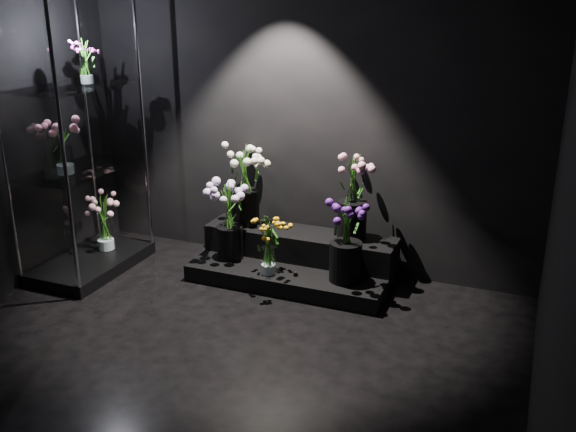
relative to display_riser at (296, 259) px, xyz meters
The scene contains 13 objects.
floor 1.68m from the display_riser, 91.95° to the right, with size 4.00×4.00×0.00m, color black.
wall_back 1.29m from the display_riser, 99.74° to the left, with size 4.00×4.00×0.00m, color black.
wall_right 2.85m from the display_riser, 40.66° to the right, with size 4.00×4.00×0.00m, color black.
display_riser is the anchor object (origin of this frame).
display_case 2.06m from the display_riser, 162.62° to the right, with size 0.63×1.06×2.32m.
bouquet_orange_bells 0.42m from the display_riser, 108.62° to the right, with size 0.35×0.35×0.49m.
bouquet_lilac 0.68m from the display_riser, 164.86° to the right, with size 0.43×0.43×0.67m.
bouquet_purple 0.64m from the display_riser, 22.41° to the right, with size 0.38×0.38×0.65m.
bouquet_cream_roses 0.82m from the display_riser, 168.35° to the left, with size 0.52×0.52×0.70m.
bouquet_pink_roses 0.78m from the display_riser, 16.38° to the left, with size 0.40×0.40×0.70m.
bouquet_case_pink 2.12m from the display_riser, 158.12° to the right, with size 0.30×0.30×0.47m.
bouquet_case_magenta 2.37m from the display_riser, 167.26° to the right, with size 0.23×0.23×0.35m.
bouquet_case_base_pink 1.75m from the display_riser, 169.14° to the right, with size 0.33×0.33×0.50m.
Camera 1 is at (1.89, -2.99, 2.32)m, focal length 40.00 mm.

